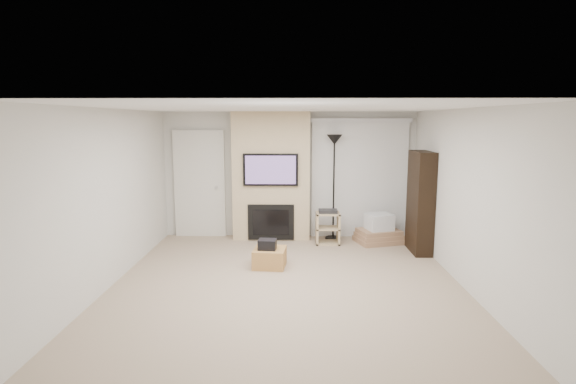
{
  "coord_description": "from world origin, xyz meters",
  "views": [
    {
      "loc": [
        0.12,
        -6.19,
        2.34
      ],
      "look_at": [
        0.0,
        1.2,
        1.15
      ],
      "focal_mm": 28.0,
      "sensor_mm": 36.0,
      "label": 1
    }
  ],
  "objects_px": {
    "box_stack": "(379,232)",
    "bookshelf": "(420,202)",
    "av_stand": "(328,226)",
    "floor_lamp": "(334,157)",
    "ottoman": "(270,258)"
  },
  "relations": [
    {
      "from": "ottoman",
      "to": "av_stand",
      "type": "height_order",
      "value": "av_stand"
    },
    {
      "from": "floor_lamp",
      "to": "box_stack",
      "type": "xyz_separation_m",
      "value": [
        0.86,
        -0.26,
        -1.41
      ]
    },
    {
      "from": "floor_lamp",
      "to": "ottoman",
      "type": "bearing_deg",
      "value": -123.76
    },
    {
      "from": "av_stand",
      "to": "floor_lamp",
      "type": "bearing_deg",
      "value": 68.89
    },
    {
      "from": "av_stand",
      "to": "box_stack",
      "type": "relative_size",
      "value": 0.67
    },
    {
      "from": "ottoman",
      "to": "box_stack",
      "type": "distance_m",
      "value": 2.51
    },
    {
      "from": "floor_lamp",
      "to": "box_stack",
      "type": "distance_m",
      "value": 1.67
    },
    {
      "from": "floor_lamp",
      "to": "box_stack",
      "type": "relative_size",
      "value": 2.1
    },
    {
      "from": "box_stack",
      "to": "bookshelf",
      "type": "distance_m",
      "value": 1.08
    },
    {
      "from": "box_stack",
      "to": "av_stand",
      "type": "bearing_deg",
      "value": -175.37
    },
    {
      "from": "av_stand",
      "to": "bookshelf",
      "type": "xyz_separation_m",
      "value": [
        1.6,
        -0.5,
        0.55
      ]
    },
    {
      "from": "floor_lamp",
      "to": "bookshelf",
      "type": "bearing_deg",
      "value": -29.82
    },
    {
      "from": "av_stand",
      "to": "bookshelf",
      "type": "relative_size",
      "value": 0.37
    },
    {
      "from": "box_stack",
      "to": "bookshelf",
      "type": "xyz_separation_m",
      "value": [
        0.6,
        -0.58,
        0.69
      ]
    },
    {
      "from": "av_stand",
      "to": "bookshelf",
      "type": "distance_m",
      "value": 1.76
    }
  ]
}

